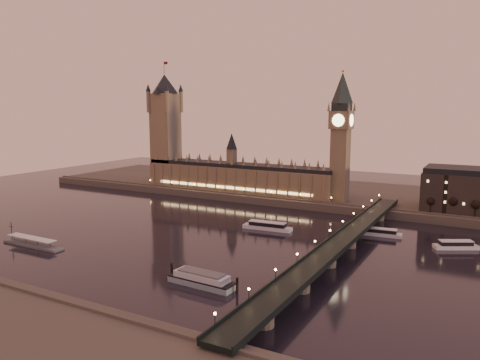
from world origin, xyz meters
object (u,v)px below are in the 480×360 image
Objects in this scene: cruise_boat_a at (267,226)px; pontoon_pier at (33,244)px; moored_barge at (202,279)px; cruise_boat_b at (380,232)px.

cruise_boat_a is 145.57m from pontoon_pier.
cruise_boat_a is 0.88× the size of moored_barge.
cruise_boat_b is at bearing 11.87° from cruise_boat_a.
cruise_boat_a is 0.76× the size of pontoon_pier.
pontoon_pier is at bearing -141.08° from cruise_boat_a.
pontoon_pier is (-121.72, 3.65, -1.68)m from moored_barge.
cruise_boat_a is 1.25× the size of cruise_boat_b.
moored_barge is (16.61, -104.36, 0.61)m from cruise_boat_a.
moored_barge reaches higher than cruise_boat_b.
cruise_boat_a is 105.67m from moored_barge.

